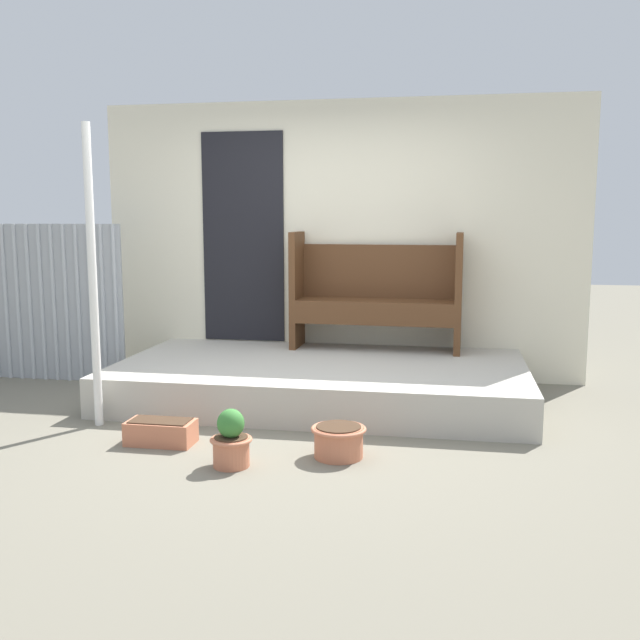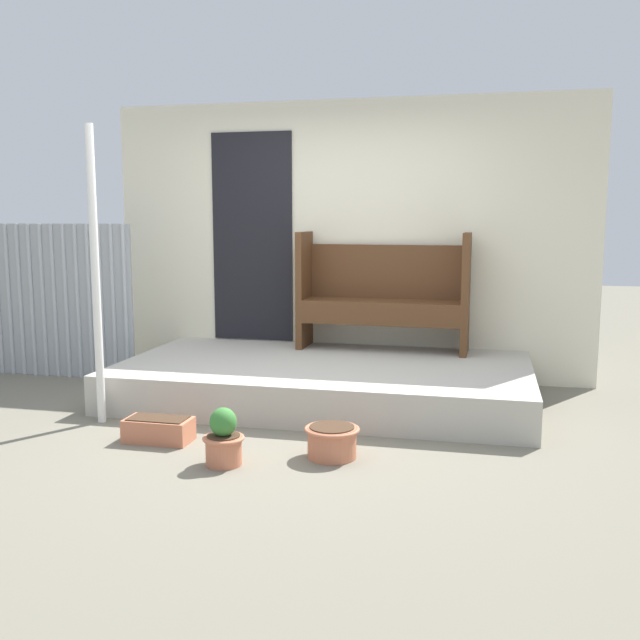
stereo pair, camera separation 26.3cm
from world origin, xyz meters
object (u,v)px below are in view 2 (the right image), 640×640
bench (383,290)px  flower_pot_left (224,440)px  support_post (96,277)px  planter_box_rect (159,429)px  flower_pot_middle (332,440)px

bench → flower_pot_left: 2.59m
support_post → bench: size_ratio=1.41×
flower_pot_left → planter_box_rect: 0.70m
bench → flower_pot_left: bearing=-103.5°
planter_box_rect → support_post: bearing=151.8°
support_post → planter_box_rect: support_post is taller
support_post → flower_pot_middle: 2.13m
flower_pot_left → planter_box_rect: size_ratio=0.80×
support_post → planter_box_rect: 1.24m
flower_pot_middle → planter_box_rect: flower_pot_middle is taller
flower_pot_left → planter_box_rect: bearing=150.7°
support_post → bench: bearing=42.8°
support_post → bench: (1.87, 1.74, -0.23)m
planter_box_rect → flower_pot_left: bearing=-29.3°
planter_box_rect → flower_pot_middle: bearing=-2.4°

